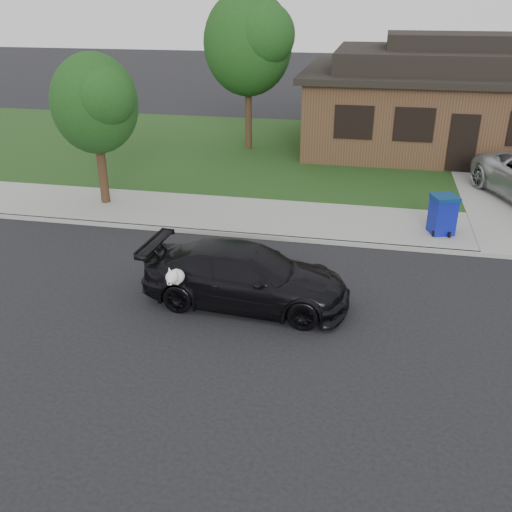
# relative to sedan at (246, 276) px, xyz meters

# --- Properties ---
(ground) EXTENTS (120.00, 120.00, 0.00)m
(ground) POSITION_rel_sedan_xyz_m (1.69, 0.13, -0.65)
(ground) COLOR black
(ground) RESTS_ON ground
(sidewalk) EXTENTS (60.00, 3.00, 0.12)m
(sidewalk) POSITION_rel_sedan_xyz_m (1.69, 5.13, -0.59)
(sidewalk) COLOR gray
(sidewalk) RESTS_ON ground
(curb) EXTENTS (60.00, 0.12, 0.12)m
(curb) POSITION_rel_sedan_xyz_m (1.69, 3.63, -0.59)
(curb) COLOR gray
(curb) RESTS_ON ground
(lawn) EXTENTS (60.00, 13.00, 0.13)m
(lawn) POSITION_rel_sedan_xyz_m (1.69, 13.13, -0.59)
(lawn) COLOR #193814
(lawn) RESTS_ON ground
(sedan) EXTENTS (4.60, 2.32, 1.31)m
(sedan) POSITION_rel_sedan_xyz_m (0.00, 0.00, 0.00)
(sedan) COLOR black
(sedan) RESTS_ON ground
(recycling_bin) EXTENTS (0.83, 0.83, 1.09)m
(recycling_bin) POSITION_rel_sedan_xyz_m (4.51, 4.77, 0.02)
(recycling_bin) COLOR #0C178E
(recycling_bin) RESTS_ON sidewalk
(house) EXTENTS (12.60, 8.60, 4.65)m
(house) POSITION_rel_sedan_xyz_m (5.69, 15.12, 1.48)
(house) COLOR #422B1C
(house) RESTS_ON ground
(tree_0) EXTENTS (3.78, 3.60, 6.34)m
(tree_0) POSITION_rel_sedan_xyz_m (-2.65, 13.00, 3.82)
(tree_0) COLOR #332114
(tree_0) RESTS_ON ground
(tree_2) EXTENTS (2.73, 2.60, 4.59)m
(tree_2) POSITION_rel_sedan_xyz_m (-5.70, 5.24, 2.61)
(tree_2) COLOR #332114
(tree_2) RESTS_ON ground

